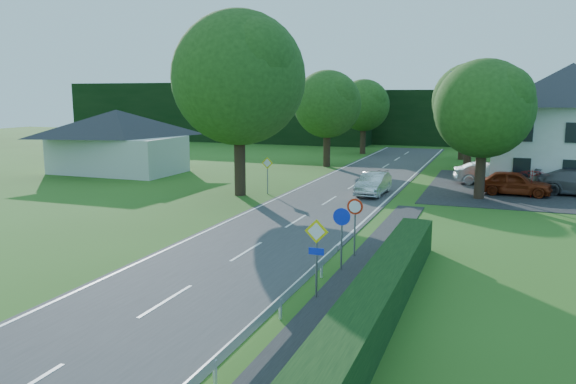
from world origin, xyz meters
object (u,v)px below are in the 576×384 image
at_px(motorcycle, 382,177).
at_px(parked_car_red, 514,183).
at_px(moving_car, 373,184).
at_px(streetlight, 477,125).
at_px(parked_car_silver_a, 488,173).
at_px(parasol, 532,184).

relative_size(motorcycle, parked_car_red, 0.47).
xyz_separation_m(moving_car, parked_car_red, (8.48, 3.10, 0.07)).
relative_size(streetlight, motorcycle, 3.73).
xyz_separation_m(moving_car, parked_car_silver_a, (6.83, 7.18, 0.07)).
distance_m(streetlight, parked_car_silver_a, 5.59).
bearing_deg(parked_car_silver_a, streetlight, 158.36).
distance_m(moving_car, parasol, 9.86).
height_order(streetlight, motorcycle, streetlight).
distance_m(streetlight, moving_car, 7.68).
relative_size(parked_car_red, parked_car_silver_a, 0.97).
distance_m(motorcycle, parked_car_silver_a, 7.70).
distance_m(moving_car, parked_car_red, 9.03).
relative_size(parked_car_silver_a, parasol, 2.41).
bearing_deg(parasol, parked_car_red, 150.66).
bearing_deg(parked_car_silver_a, motorcycle, 102.66).
relative_size(moving_car, parked_car_red, 0.94).
relative_size(moving_car, motorcycle, 2.01).
bearing_deg(parked_car_red, streetlight, 94.64).
bearing_deg(moving_car, parasol, 16.56).
relative_size(streetlight, parasol, 4.07).
bearing_deg(parasol, streetlight, 171.91).
distance_m(parked_car_red, parasol, 1.20).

